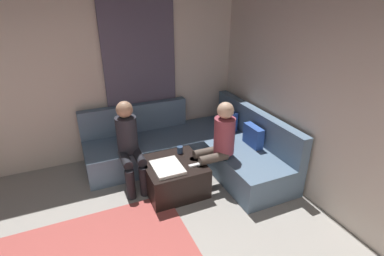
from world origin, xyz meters
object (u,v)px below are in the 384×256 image
(person_on_couch_back, at_px, (218,142))
(person_on_couch_side, at_px, (129,142))
(ottoman, at_px, (174,176))
(game_remote, at_px, (194,165))
(coffee_mug, at_px, (180,150))
(sectional_couch, at_px, (195,148))

(person_on_couch_back, distance_m, person_on_couch_side, 1.18)
(ottoman, bearing_deg, person_on_couch_side, -126.30)
(person_on_couch_side, bearing_deg, game_remote, 142.74)
(ottoman, height_order, coffee_mug, coffee_mug)
(coffee_mug, bearing_deg, game_remote, 5.71)
(sectional_couch, height_order, game_remote, sectional_couch)
(ottoman, height_order, person_on_couch_back, person_on_couch_back)
(sectional_couch, distance_m, coffee_mug, 0.50)
(ottoman, distance_m, person_on_couch_back, 0.75)
(person_on_couch_side, bearing_deg, ottoman, 143.70)
(sectional_couch, bearing_deg, person_on_couch_back, 5.17)
(sectional_couch, xyz_separation_m, person_on_couch_back, (0.61, 0.06, 0.38))
(coffee_mug, height_order, person_on_couch_back, person_on_couch_back)
(sectional_couch, relative_size, game_remote, 17.00)
(person_on_couch_side, bearing_deg, coffee_mug, 168.33)
(game_remote, relative_size, person_on_couch_side, 0.12)
(sectional_couch, xyz_separation_m, ottoman, (0.51, -0.54, -0.07))
(game_remote, xyz_separation_m, person_on_couch_back, (-0.08, 0.37, 0.23))
(ottoman, xyz_separation_m, game_remote, (0.18, 0.22, 0.22))
(ottoman, relative_size, person_on_couch_back, 0.63)
(coffee_mug, distance_m, game_remote, 0.40)
(ottoman, xyz_separation_m, person_on_couch_back, (0.10, 0.59, 0.45))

